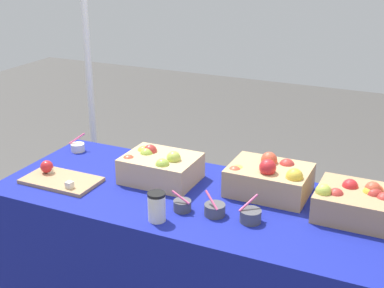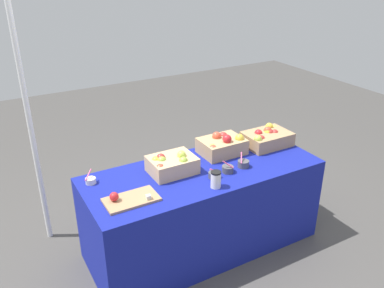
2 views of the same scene
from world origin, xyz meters
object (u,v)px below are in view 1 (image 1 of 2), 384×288
Objects in this scene: apple_crate_right at (160,167)px; sample_bowl_mid at (215,209)px; sample_bowl_near at (250,216)px; coffee_cup at (157,207)px; apple_crate_left at (366,203)px; apple_crate_middle at (269,178)px; tent_pole at (89,72)px; sample_bowl_far at (183,205)px; sample_bowl_extra at (78,147)px; cutting_board_front at (59,178)px.

sample_bowl_mid is at bearing -29.26° from apple_crate_right.
sample_bowl_near is 0.87× the size of coffee_cup.
apple_crate_right is at bearing -177.98° from apple_crate_left.
sample_bowl_mid is (-0.14, -0.30, -0.05)m from apple_crate_middle.
apple_crate_middle is 1.55m from tent_pole.
sample_bowl_extra is at bearing 155.60° from sample_bowl_far.
tent_pole is (-1.41, 0.60, 0.23)m from apple_crate_middle.
apple_crate_right is at bearing 116.46° from coffee_cup.
tent_pole reaches higher than sample_bowl_mid.
apple_crate_left is 1.57m from sample_bowl_extra.
sample_bowl_near is 0.16m from sample_bowl_mid.
coffee_cup reaches higher than sample_bowl_extra.
apple_crate_right is 0.17× the size of tent_pole.
sample_bowl_far is at bearing -171.50° from sample_bowl_mid.
sample_bowl_far is at bearing -44.32° from apple_crate_right.
sample_bowl_mid is 1.13× the size of sample_bowl_far.
sample_bowl_far is (0.68, -0.02, 0.01)m from cutting_board_front.
apple_crate_left is at bearing -4.08° from sample_bowl_extra.
apple_crate_right reaches higher than coffee_cup.
sample_bowl_extra is (-0.84, 0.38, -0.00)m from sample_bowl_far.
apple_crate_right is 0.34m from sample_bowl_far.
sample_bowl_extra is at bearing 113.28° from cutting_board_front.
sample_bowl_near is 0.05× the size of tent_pole.
sample_bowl_near is 1.70m from tent_pole.
sample_bowl_far is at bearing -173.83° from sample_bowl_near.
apple_crate_middle is (-0.44, 0.06, 0.01)m from apple_crate_left.
apple_crate_left is 0.49m from sample_bowl_near.
cutting_board_front is (-0.44, -0.22, -0.06)m from apple_crate_right.
tent_pole is at bearing 135.41° from coffee_cup.
sample_bowl_extra reaches higher than sample_bowl_far.
cutting_board_front is at bearing -179.62° from sample_bowl_mid.
sample_bowl_mid is 1.10× the size of sample_bowl_extra.
apple_crate_left is 3.64× the size of sample_bowl_near.
tent_pole is (-1.13, 0.93, 0.28)m from sample_bowl_far.
apple_crate_right is at bearing 159.41° from sample_bowl_near.
tent_pole reaches higher than sample_bowl_near.
sample_bowl_far is at bearing 63.19° from coffee_cup.
sample_bowl_extra is at bearing 162.98° from sample_bowl_near.
sample_bowl_near is 0.30m from sample_bowl_far.
coffee_cup is at bearing -12.62° from cutting_board_front.
coffee_cup is 1.51m from tent_pole.
sample_bowl_extra is at bearing 177.19° from apple_crate_middle.
sample_bowl_mid is at bearing 35.36° from coffee_cup.
apple_crate_middle is 1.04× the size of apple_crate_right.
apple_crate_middle is 0.53m from apple_crate_right.
sample_bowl_mid reaches higher than sample_bowl_far.
sample_bowl_mid is at bearing -175.94° from sample_bowl_near.
coffee_cup is at bearing -32.96° from sample_bowl_extra.
sample_bowl_near is 1.19m from sample_bowl_extra.
apple_crate_middle reaches higher than apple_crate_right.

